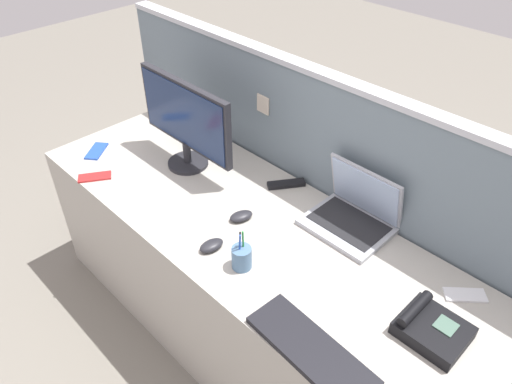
{
  "coord_description": "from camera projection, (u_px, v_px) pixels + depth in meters",
  "views": [
    {
      "loc": [
        1.1,
        -1.04,
        2.05
      ],
      "look_at": [
        0.0,
        0.05,
        0.85
      ],
      "focal_mm": 34.17,
      "sensor_mm": 36.0,
      "label": 1
    }
  ],
  "objects": [
    {
      "name": "ground_plane",
      "position": [
        249.0,
        330.0,
        2.45
      ],
      "size": [
        10.0,
        10.0,
        0.0
      ],
      "primitive_type": "plane",
      "color": "slate"
    },
    {
      "name": "desk",
      "position": [
        248.0,
        281.0,
        2.23
      ],
      "size": [
        2.14,
        0.73,
        0.73
      ],
      "primitive_type": "cube",
      "color": "#ADA89E",
      "rests_on": "ground_plane"
    },
    {
      "name": "cubicle_divider",
      "position": [
        310.0,
        196.0,
        2.29
      ],
      "size": [
        2.49,
        0.08,
        1.26
      ],
      "color": "slate",
      "rests_on": "ground_plane"
    },
    {
      "name": "desktop_monitor",
      "position": [
        185.0,
        119.0,
        2.19
      ],
      "size": [
        0.58,
        0.19,
        0.42
      ],
      "color": "#232328",
      "rests_on": "desk"
    },
    {
      "name": "laptop",
      "position": [
        354.0,
        212.0,
        1.95
      ],
      "size": [
        0.33,
        0.27,
        0.25
      ],
      "color": "#9EA0A8",
      "rests_on": "desk"
    },
    {
      "name": "desk_phone",
      "position": [
        431.0,
        328.0,
        1.55
      ],
      "size": [
        0.21,
        0.18,
        0.08
      ],
      "color": "black",
      "rests_on": "desk"
    },
    {
      "name": "keyboard_main",
      "position": [
        311.0,
        350.0,
        1.5
      ],
      "size": [
        0.45,
        0.18,
        0.02
      ],
      "primitive_type": "cube",
      "rotation": [
        0.0,
        0.0,
        -0.06
      ],
      "color": "black",
      "rests_on": "desk"
    },
    {
      "name": "computer_mouse_right_hand",
      "position": [
        212.0,
        245.0,
        1.86
      ],
      "size": [
        0.07,
        0.11,
        0.03
      ],
      "primitive_type": "ellipsoid",
      "rotation": [
        0.0,
        0.0,
        -0.12
      ],
      "color": "#232328",
      "rests_on": "desk"
    },
    {
      "name": "computer_mouse_left_hand",
      "position": [
        241.0,
        216.0,
        2.0
      ],
      "size": [
        0.09,
        0.11,
        0.03
      ],
      "primitive_type": "ellipsoid",
      "rotation": [
        0.0,
        0.0,
        -0.29
      ],
      "color": "#232328",
      "rests_on": "desk"
    },
    {
      "name": "pen_cup",
      "position": [
        242.0,
        257.0,
        1.77
      ],
      "size": [
        0.07,
        0.07,
        0.17
      ],
      "color": "#4C7093",
      "rests_on": "desk"
    },
    {
      "name": "cell_phone_blue_case",
      "position": [
        96.0,
        151.0,
        2.41
      ],
      "size": [
        0.14,
        0.16,
        0.01
      ],
      "primitive_type": "cube",
      "rotation": [
        0.0,
        0.0,
        0.66
      ],
      "color": "blue",
      "rests_on": "desk"
    },
    {
      "name": "cell_phone_white_slab",
      "position": [
        465.0,
        295.0,
        1.69
      ],
      "size": [
        0.15,
        0.14,
        0.01
      ],
      "primitive_type": "cube",
      "rotation": [
        0.0,
        0.0,
        -0.83
      ],
      "color": "silver",
      "rests_on": "desk"
    },
    {
      "name": "cell_phone_red_case",
      "position": [
        95.0,
        177.0,
        2.24
      ],
      "size": [
        0.13,
        0.16,
        0.01
      ],
      "primitive_type": "cube",
      "rotation": [
        0.0,
        0.0,
        -0.56
      ],
      "color": "#B22323",
      "rests_on": "desk"
    },
    {
      "name": "tv_remote",
      "position": [
        286.0,
        184.0,
        2.19
      ],
      "size": [
        0.13,
        0.17,
        0.02
      ],
      "primitive_type": "cube",
      "rotation": [
        0.0,
        0.0,
        -0.6
      ],
      "color": "black",
      "rests_on": "desk"
    }
  ]
}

